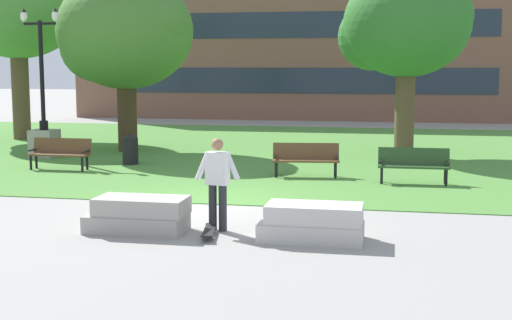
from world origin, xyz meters
The scene contains 15 objects.
ground_plane centered at (0.00, 0.00, 0.00)m, with size 140.00×140.00×0.00m, color gray.
grass_lawn centered at (0.00, 10.00, 0.01)m, with size 40.00×20.00×0.02m, color #4C8438.
concrete_block_center centered at (-0.54, -2.73, 0.31)m, with size 1.83×0.90×0.64m.
concrete_block_left centered at (2.66, -2.78, 0.31)m, with size 1.80×0.90×0.64m.
person_skateboarder centered at (0.86, -2.36, 0.96)m, with size 0.84×0.30×1.71m.
skateboard centered at (0.81, -2.85, 0.09)m, with size 0.37×1.04×0.14m.
park_bench_near_left centered at (4.51, 3.65, 0.54)m, with size 1.81×0.56×0.90m.
park_bench_near_right centered at (1.66, 4.26, 0.54)m, with size 1.85×0.74×0.90m.
park_bench_far_left centered at (-5.50, 4.20, 0.54)m, with size 1.80×0.55×0.90m.
lamp_post_center centered at (-7.32, 6.74, 1.01)m, with size 1.32×0.80×4.84m.
tree_far_right centered at (-11.06, 11.92, 5.44)m, with size 5.51×5.25×7.73m.
tree_far_left centered at (-5.29, 8.86, 4.13)m, with size 4.94×4.70×6.18m.
tree_near_left centered at (4.28, 9.50, 4.33)m, with size 4.39×4.19×6.17m.
trash_bin centered at (-3.90, 5.62, 0.50)m, with size 0.49×0.49×0.96m.
building_facade_distant centered at (-0.83, 24.50, 5.25)m, with size 26.90×1.03×10.52m.
Camera 1 is at (4.01, -14.84, 3.02)m, focal length 50.00 mm.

